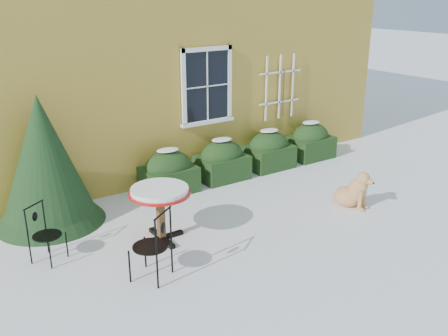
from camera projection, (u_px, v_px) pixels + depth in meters
ground at (257, 235)px, 8.40m from camera, size 80.00×80.00×0.00m
house at (92, 18)px, 12.76m from camera, size 12.40×8.40×6.40m
hedge_row at (246, 156)px, 11.12m from camera, size 4.95×0.80×0.91m
evergreen_shrub at (46, 173)px, 8.57m from camera, size 1.89×1.89×2.29m
bistro_table at (160, 197)px, 7.97m from camera, size 1.00×1.00×0.93m
patio_chair_near at (153, 245)px, 6.97m from camera, size 0.65×0.65×1.05m
patio_chair_far at (45, 233)px, 7.47m from camera, size 0.55×0.55×0.90m
dog at (354, 192)px, 9.39m from camera, size 0.60×0.84×0.75m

